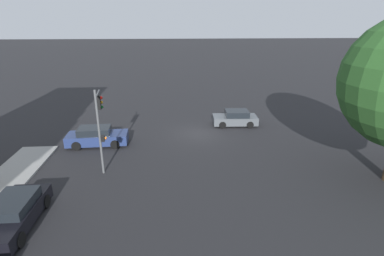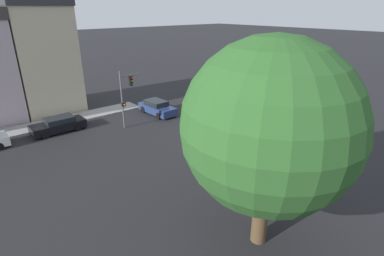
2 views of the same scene
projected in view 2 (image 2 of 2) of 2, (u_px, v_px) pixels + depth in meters
The scene contains 6 objects.
ground_plane at pixel (225, 131), 27.85m from camera, with size 300.00×300.00×0.00m, color black.
street_tree at pixel (269, 127), 12.58m from camera, with size 7.61×7.61×9.82m.
traffic_signal at pixel (127, 91), 27.65m from camera, with size 0.73×2.39×5.42m.
crossing_car_0 at pixel (270, 131), 26.24m from camera, with size 4.14×2.18×1.41m.
crossing_car_1 at pixel (157, 108), 32.19m from camera, with size 4.68×2.10×1.47m.
parked_car_0 at pixel (59, 125), 27.55m from camera, with size 2.03×4.70×1.37m.
Camera 2 is at (-17.61, 19.01, 10.65)m, focal length 28.00 mm.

